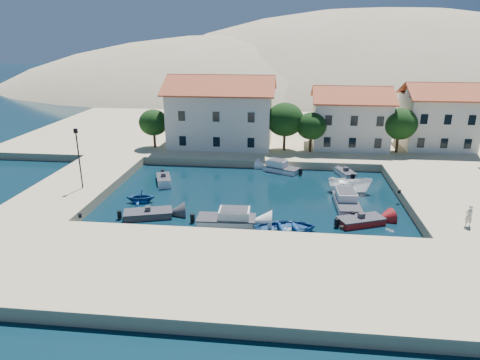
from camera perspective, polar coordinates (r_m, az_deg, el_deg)
name	(u,v)px	position (r m, az deg, el deg)	size (l,w,h in m)	color
ground	(243,240)	(35.54, 0.35, -8.04)	(400.00, 400.00, 0.00)	black
quay_south	(234,274)	(30.09, -0.87, -12.36)	(52.00, 12.00, 1.00)	#C3B186
quay_east	(459,200)	(47.56, 27.17, -2.41)	(11.00, 20.00, 1.00)	#C3B186
quay_west	(79,185)	(49.63, -20.72, -0.66)	(8.00, 20.00, 1.00)	#C3B186
quay_north	(279,133)	(71.24, 5.20, 6.23)	(80.00, 36.00, 1.00)	#C3B186
hills	(334,147)	(161.01, 12.38, 4.34)	(254.00, 176.00, 99.00)	tan
building_left	(221,110)	(61.07, -2.52, 9.35)	(14.70, 9.45, 9.70)	silver
building_mid	(350,116)	(62.08, 14.47, 8.26)	(10.50, 8.40, 8.30)	silver
building_right	(438,115)	(65.75, 24.87, 7.91)	(9.45, 8.40, 8.80)	silver
trees	(296,123)	(58.07, 7.51, 7.60)	(37.30, 5.30, 6.45)	#382314
lamppost	(78,153)	(46.06, -20.75, 3.42)	(0.35, 0.25, 6.22)	black
bollards	(278,211)	(38.41, 5.13, -4.08)	(29.36, 9.56, 0.30)	black
motorboat_grey_sw	(148,214)	(40.60, -12.14, -4.46)	(4.76, 3.12, 1.25)	#37373C
cabin_cruiser_south	(226,219)	(38.32, -1.83, -5.17)	(5.30, 2.41, 1.60)	white
rowboat_south	(286,233)	(36.98, 6.15, -7.03)	(3.89, 5.44, 1.13)	navy
motorboat_red_se	(361,221)	(39.78, 15.82, -5.27)	(4.45, 3.23, 1.25)	maroon
cabin_cruiser_east	(347,202)	(43.19, 14.06, -2.89)	(2.37, 5.46, 1.60)	white
boat_east	(349,192)	(47.43, 14.37, -1.54)	(1.72, 4.56, 1.76)	white
motorboat_white_ne	(346,173)	(52.59, 13.91, 0.88)	(2.44, 3.48, 1.25)	white
rowboat_west	(141,202)	(44.35, -13.05, -2.88)	(2.44, 2.82, 1.49)	navy
motorboat_white_west	(164,179)	(49.77, -10.15, 0.11)	(2.54, 3.68, 1.25)	white
cabin_cruiser_north	(281,168)	(52.71, 5.55, 1.61)	(4.73, 3.57, 1.60)	white
pedestrian	(469,216)	(39.97, 28.22, -4.22)	(0.68, 0.45, 1.88)	beige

